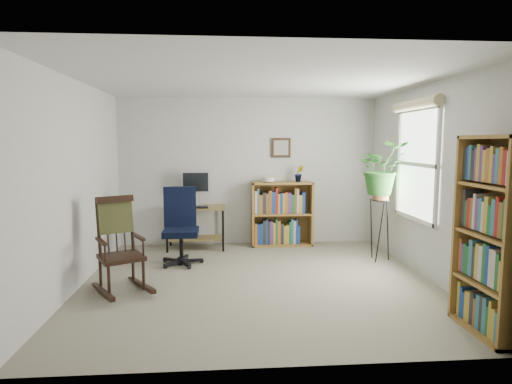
{
  "coord_description": "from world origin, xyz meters",
  "views": [
    {
      "loc": [
        -0.42,
        -5.01,
        1.68
      ],
      "look_at": [
        0.0,
        0.4,
        1.05
      ],
      "focal_mm": 30.0,
      "sensor_mm": 36.0,
      "label": 1
    }
  ],
  "objects": [
    {
      "name": "floor",
      "position": [
        0.0,
        0.0,
        0.0
      ],
      "size": [
        4.2,
        4.0,
        0.0
      ],
      "primitive_type": "cube",
      "color": "gray",
      "rests_on": "ground"
    },
    {
      "name": "ceiling",
      "position": [
        0.0,
        0.0,
        2.4
      ],
      "size": [
        4.2,
        4.0,
        0.0
      ],
      "primitive_type": "cube",
      "color": "silver",
      "rests_on": "ground"
    },
    {
      "name": "wall_back",
      "position": [
        0.0,
        2.0,
        1.2
      ],
      "size": [
        4.2,
        0.0,
        2.4
      ],
      "primitive_type": "cube",
      "color": "beige",
      "rests_on": "ground"
    },
    {
      "name": "wall_front",
      "position": [
        0.0,
        -2.0,
        1.2
      ],
      "size": [
        4.2,
        0.0,
        2.4
      ],
      "primitive_type": "cube",
      "color": "beige",
      "rests_on": "ground"
    },
    {
      "name": "wall_left",
      "position": [
        -2.1,
        0.0,
        1.2
      ],
      "size": [
        0.0,
        4.0,
        2.4
      ],
      "primitive_type": "cube",
      "color": "beige",
      "rests_on": "ground"
    },
    {
      "name": "wall_right",
      "position": [
        2.1,
        0.0,
        1.2
      ],
      "size": [
        0.0,
        4.0,
        2.4
      ],
      "primitive_type": "cube",
      "color": "beige",
      "rests_on": "ground"
    },
    {
      "name": "window",
      "position": [
        2.06,
        0.3,
        1.4
      ],
      "size": [
        0.12,
        1.2,
        1.5
      ],
      "primitive_type": null,
      "color": "silver",
      "rests_on": "wall_right"
    },
    {
      "name": "desk",
      "position": [
        -0.86,
        1.7,
        0.34
      ],
      "size": [
        0.93,
        0.51,
        0.67
      ],
      "primitive_type": null,
      "color": "olive",
      "rests_on": "floor"
    },
    {
      "name": "monitor",
      "position": [
        -0.86,
        1.84,
        0.95
      ],
      "size": [
        0.46,
        0.16,
        0.56
      ],
      "primitive_type": null,
      "color": "silver",
      "rests_on": "desk"
    },
    {
      "name": "keyboard",
      "position": [
        -0.86,
        1.58,
        0.68
      ],
      "size": [
        0.4,
        0.15,
        0.02
      ],
      "primitive_type": "cube",
      "color": "black",
      "rests_on": "desk"
    },
    {
      "name": "office_chair",
      "position": [
        -1.0,
        0.82,
        0.54
      ],
      "size": [
        0.67,
        0.67,
        1.08
      ],
      "primitive_type": null,
      "rotation": [
        0.0,
        0.0,
        0.14
      ],
      "color": "black",
      "rests_on": "floor"
    },
    {
      "name": "rocking_chair",
      "position": [
        -1.57,
        -0.22,
        0.55
      ],
      "size": [
        0.94,
        1.1,
        1.09
      ],
      "primitive_type": null,
      "rotation": [
        0.0,
        0.0,
        0.49
      ],
      "color": "black",
      "rests_on": "floor"
    },
    {
      "name": "low_bookshelf",
      "position": [
        0.53,
        1.82,
        0.52
      ],
      "size": [
        0.99,
        0.33,
        1.04
      ],
      "primitive_type": null,
      "color": "olive",
      "rests_on": "floor"
    },
    {
      "name": "tall_bookshelf",
      "position": [
        1.92,
        -1.55,
        0.87
      ],
      "size": [
        0.33,
        0.76,
        1.74
      ],
      "primitive_type": null,
      "color": "olive",
      "rests_on": "floor"
    },
    {
      "name": "plant_stand",
      "position": [
        1.8,
        0.81,
        0.51
      ],
      "size": [
        0.36,
        0.36,
        1.02
      ],
      "primitive_type": null,
      "rotation": [
        0.0,
        0.0,
        -0.33
      ],
      "color": "black",
      "rests_on": "floor"
    },
    {
      "name": "spider_plant",
      "position": [
        1.8,
        0.81,
        1.68
      ],
      "size": [
        1.69,
        1.88,
        1.46
      ],
      "primitive_type": "imported",
      "color": "#266222",
      "rests_on": "plant_stand"
    },
    {
      "name": "potted_plant_small",
      "position": [
        0.81,
        1.83,
        1.1
      ],
      "size": [
        0.13,
        0.24,
        0.11
      ],
      "primitive_type": "imported",
      "color": "#266222",
      "rests_on": "low_bookshelf"
    },
    {
      "name": "framed_picture",
      "position": [
        0.53,
        1.97,
        1.59
      ],
      "size": [
        0.32,
        0.04,
        0.32
      ],
      "primitive_type": null,
      "color": "black",
      "rests_on": "wall_back"
    }
  ]
}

